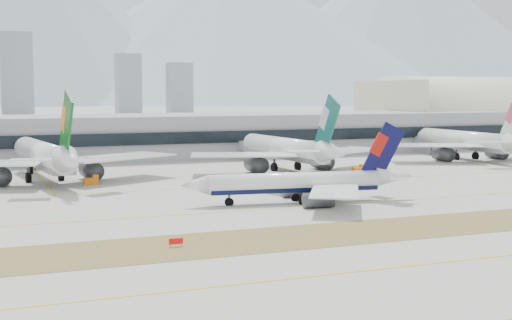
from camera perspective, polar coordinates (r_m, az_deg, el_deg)
name	(u,v)px	position (r m, az deg, el deg)	size (l,w,h in m)	color
ground	(285,204)	(149.05, 2.36, -3.50)	(3000.00, 3000.00, 0.00)	#A8A59E
apron_markings	(445,260)	(103.16, 14.86, -7.74)	(360.00, 122.22, 0.06)	olive
taxiing_airliner	(303,183)	(149.89, 3.78, -1.86)	(50.81, 43.84, 17.08)	white
widebody_eva	(45,157)	(191.21, -16.50, 0.23)	(67.87, 66.79, 24.33)	white
widebody_cathay	(288,150)	(209.66, 2.56, 0.80)	(64.35, 63.02, 22.97)	white
widebody_china_air	(468,142)	(253.83, 16.62, 1.40)	(64.98, 63.46, 23.16)	white
terminal	(153,136)	(256.78, -8.21, 1.92)	(280.00, 43.10, 15.00)	gray
hangar	(470,141)	(345.32, 16.72, 1.43)	(91.00, 60.00, 60.00)	beige
hold_sign_left	(176,241)	(108.36, -6.42, -6.48)	(2.20, 0.15, 1.35)	red
gse_c	(359,170)	(204.97, 8.26, -0.78)	(3.55, 2.00, 2.60)	orange
gse_b	(92,181)	(182.64, -13.02, -1.64)	(3.55, 2.00, 2.60)	orange
mountain_ridge	(16,13)	(1549.32, -18.65, 11.10)	(2830.00, 1120.00, 470.00)	#9EA8B7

